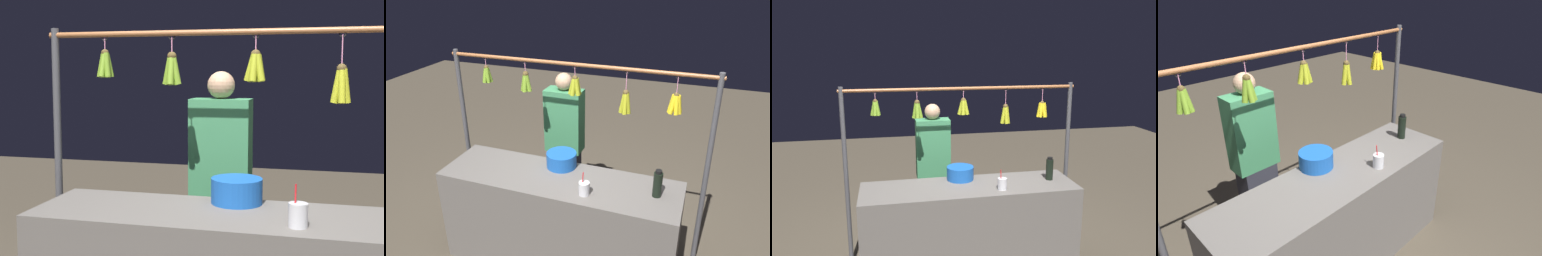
# 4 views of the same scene
# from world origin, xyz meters

# --- Properties ---
(display_rack) EXTENTS (2.39, 0.12, 1.82)m
(display_rack) POSITION_xyz_m (-0.03, -0.36, 1.30)
(display_rack) COLOR #4C4C51
(display_rack) RESTS_ON ground
(blue_bucket) EXTENTS (0.27, 0.27, 0.13)m
(blue_bucket) POSITION_xyz_m (0.05, -0.20, 0.96)
(blue_bucket) COLOR blue
(blue_bucket) RESTS_ON market_counter
(drink_cup) EXTENTS (0.09, 0.09, 0.19)m
(drink_cup) POSITION_xyz_m (-0.28, 0.15, 0.95)
(drink_cup) COLOR silver
(drink_cup) RESTS_ON market_counter
(vendor_person) EXTENTS (0.37, 0.20, 1.58)m
(vendor_person) POSITION_xyz_m (0.25, -0.78, 0.78)
(vendor_person) COLOR #2D2D38
(vendor_person) RESTS_ON ground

